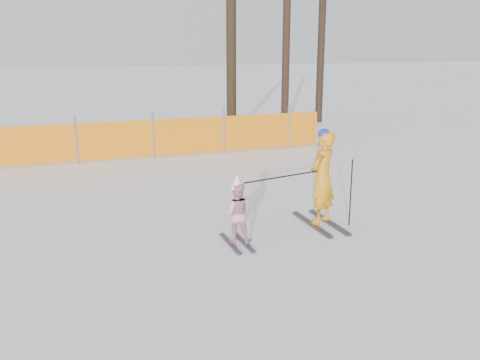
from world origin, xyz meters
The scene contains 6 objects.
ground centered at (0.00, 0.00, 0.00)m, with size 120.00×120.00×0.00m, color white.
adult centered at (1.58, 0.74, 0.84)m, with size 0.70×1.37×1.69m.
child centered at (-0.10, 0.37, 0.52)m, with size 0.56×0.92×1.14m.
ski_poles centered at (1.31, 0.55, 0.80)m, with size 2.02×0.34×1.17m.
safety_fence centered at (-3.71, 7.13, 0.56)m, with size 16.95×0.06×1.25m.
tree_trunks centered at (5.06, 10.50, 2.93)m, with size 4.58×2.29×6.32m.
Camera 1 is at (-2.70, -7.09, 3.11)m, focal length 40.00 mm.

